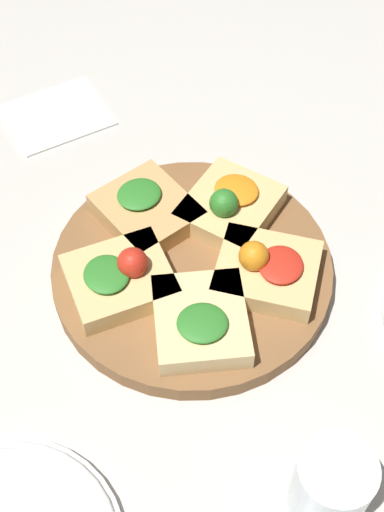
{
  "coord_description": "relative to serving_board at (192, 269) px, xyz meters",
  "views": [
    {
      "loc": [
        0.39,
        0.31,
        0.69
      ],
      "look_at": [
        0.0,
        0.0,
        0.04
      ],
      "focal_mm": 50.0,
      "sensor_mm": 36.0,
      "label": 1
    }
  ],
  "objects": [
    {
      "name": "ground_plane",
      "position": [
        0.0,
        0.0,
        -0.01
      ],
      "size": [
        3.0,
        3.0,
        0.0
      ],
      "primitive_type": "plane",
      "color": "beige"
    },
    {
      "name": "water_glass",
      "position": [
        0.13,
        0.27,
        0.03
      ],
      "size": [
        0.07,
        0.07,
        0.09
      ],
      "primitive_type": "cylinder",
      "color": "silver",
      "rests_on": "ground_plane"
    },
    {
      "name": "napkin_stack",
      "position": [
        -0.1,
        -0.32,
        -0.01
      ],
      "size": [
        0.17,
        0.16,
        0.01
      ],
      "primitive_type": "cube",
      "rotation": [
        0.0,
        0.0,
        -0.4
      ],
      "color": "white",
      "rests_on": "ground_plane"
    },
    {
      "name": "focaccia_slice_0",
      "position": [
        -0.03,
        0.08,
        0.03
      ],
      "size": [
        0.13,
        0.14,
        0.05
      ],
      "color": "#DBB775",
      "rests_on": "serving_board"
    },
    {
      "name": "serving_board",
      "position": [
        0.0,
        0.0,
        0.0
      ],
      "size": [
        0.33,
        0.33,
        0.02
      ],
      "primitive_type": "cylinder",
      "color": "brown",
      "rests_on": "ground_plane"
    },
    {
      "name": "focaccia_slice_2",
      "position": [
        -0.02,
        -0.09,
        0.03
      ],
      "size": [
        0.12,
        0.13,
        0.04
      ],
      "color": "tan",
      "rests_on": "serving_board"
    },
    {
      "name": "focaccia_slice_4",
      "position": [
        0.06,
        0.06,
        0.03
      ],
      "size": [
        0.15,
        0.15,
        0.04
      ],
      "color": "#E5C689",
      "rests_on": "serving_board"
    },
    {
      "name": "focaccia_slice_1",
      "position": [
        -0.09,
        -0.01,
        0.03
      ],
      "size": [
        0.12,
        0.11,
        0.05
      ],
      "color": "#DBB775",
      "rests_on": "serving_board"
    },
    {
      "name": "focaccia_slice_3",
      "position": [
        0.08,
        -0.04,
        0.03
      ],
      "size": [
        0.15,
        0.14,
        0.05
      ],
      "color": "#DBB775",
      "rests_on": "serving_board"
    }
  ]
}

